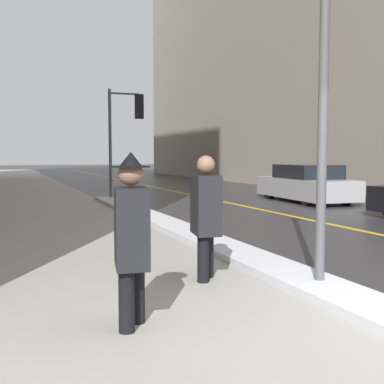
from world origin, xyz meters
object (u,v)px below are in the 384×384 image
object	(u,v)px
traffic_light_near	(128,120)
pedestrian_in_fedora	(131,233)
pedestrian_trailing	(206,212)
lamp_post	(324,37)
parked_car_silver	(306,184)

from	to	relation	value
traffic_light_near	pedestrian_in_fedora	world-z (taller)	traffic_light_near
pedestrian_in_fedora	pedestrian_trailing	distance (m)	1.93
traffic_light_near	pedestrian_trailing	xyz separation A→B (m)	(-1.90, -11.76, -2.02)
lamp_post	pedestrian_trailing	bearing A→B (deg)	142.34
pedestrian_in_fedora	parked_car_silver	size ratio (longest dim) A/B	0.38
traffic_light_near	pedestrian_trailing	distance (m)	12.08
pedestrian_in_fedora	parked_car_silver	xyz separation A→B (m)	(9.03, 10.11, -0.31)
traffic_light_near	parked_car_silver	bearing A→B (deg)	-26.00
pedestrian_trailing	pedestrian_in_fedora	bearing A→B (deg)	-34.60
traffic_light_near	pedestrian_in_fedora	size ratio (longest dim) A/B	2.40
lamp_post	pedestrian_trailing	world-z (taller)	lamp_post
lamp_post	pedestrian_in_fedora	distance (m)	3.34
parked_car_silver	traffic_light_near	bearing A→B (deg)	66.45
lamp_post	traffic_light_near	world-z (taller)	lamp_post
pedestrian_in_fedora	pedestrian_trailing	world-z (taller)	pedestrian_in_fedora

